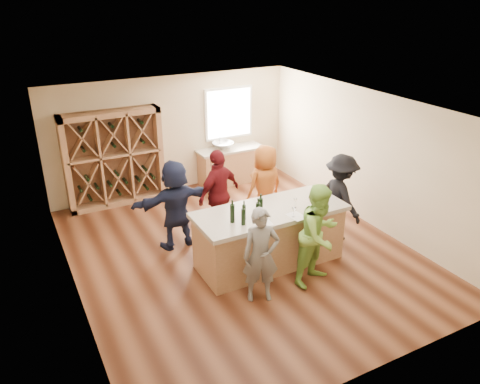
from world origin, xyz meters
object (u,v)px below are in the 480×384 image
wine_bottle_d (258,211)px  person_far_right (265,186)px  wine_bottle_a (232,213)px  person_far_mid (219,194)px  wine_rack (114,159)px  person_server (340,197)px  wine_bottle_c (244,212)px  person_far_left (176,204)px  person_near_right (319,235)px  sink (223,146)px  tasting_counter_base (269,238)px  person_near_left (261,255)px  wine_bottle_b (243,217)px  wine_bottle_e (261,207)px

wine_bottle_d → person_far_right: bearing=55.8°
wine_bottle_a → person_far_mid: bearing=72.9°
wine_bottle_d → person_far_mid: person_far_mid is taller
wine_rack → person_server: (3.50, -3.68, -0.22)m
wine_bottle_c → person_far_left: size_ratio=0.15×
wine_rack → wine_bottle_a: bearing=-76.1°
person_near_right → person_server: size_ratio=1.02×
sink → person_far_left: bearing=-132.1°
sink → person_far_right: person_far_right is taller
tasting_counter_base → person_near_right: person_near_right is taller
person_near_right → sink: bearing=66.3°
person_near_left → wine_bottle_d: bearing=84.7°
wine_bottle_b → person_near_right: person_near_right is taller
person_server → person_far_right: (-1.03, 1.16, 0.00)m
sink → wine_bottle_d: bearing=-107.9°
tasting_counter_base → wine_bottle_a: bearing=-171.3°
wine_bottle_c → wine_bottle_a: bearing=177.9°
person_far_left → person_far_mid: bearing=176.8°
tasting_counter_base → wine_bottle_d: (-0.39, -0.24, 0.73)m
wine_bottle_c → person_far_mid: size_ratio=0.15×
wine_bottle_d → person_far_mid: (0.03, 1.60, -0.32)m
wine_bottle_e → person_far_right: (0.95, 1.46, -0.36)m
tasting_counter_base → person_far_right: person_far_right is taller
wine_rack → person_server: 5.08m
sink → wine_bottle_c: size_ratio=2.03×
wine_bottle_b → person_far_left: bearing=109.0°
wine_bottle_d → person_far_left: 1.86m
tasting_counter_base → wine_bottle_d: bearing=-148.6°
wine_bottle_c → person_server: size_ratio=0.15×
wine_bottle_c → person_server: (2.30, 0.30, -0.33)m
sink → person_near_right: person_near_right is taller
tasting_counter_base → person_far_right: 1.53m
person_far_right → wine_bottle_a: bearing=36.1°
sink → wine_bottle_b: size_ratio=1.90×
person_far_right → sink: bearing=-103.5°
wine_bottle_a → person_near_right: (1.23, -0.76, -0.35)m
tasting_counter_base → person_near_right: bearing=-64.3°
wine_bottle_a → wine_bottle_c: size_ratio=1.21×
wine_bottle_d → person_near_right: size_ratio=0.17×
wine_bottle_e → person_server: 2.04m
wine_bottle_c → person_far_mid: 1.54m
wine_bottle_c → wine_bottle_b: bearing=-121.9°
wine_rack → wine_bottle_e: bearing=-69.1°
person_far_right → wine_bottle_d: bearing=47.6°
wine_bottle_a → wine_bottle_c: wine_bottle_a is taller
sink → wine_bottle_e: size_ratio=1.69×
wine_bottle_b → person_near_right: (1.12, -0.59, -0.33)m
sink → person_far_right: bearing=-95.4°
person_near_left → person_far_mid: bearing=101.6°
wine_bottle_a → person_near_left: person_near_left is taller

